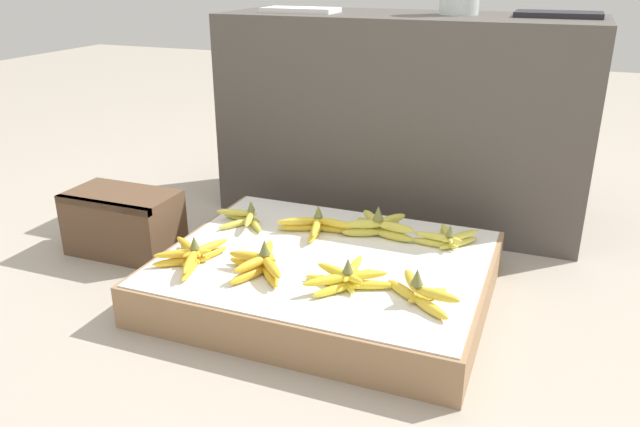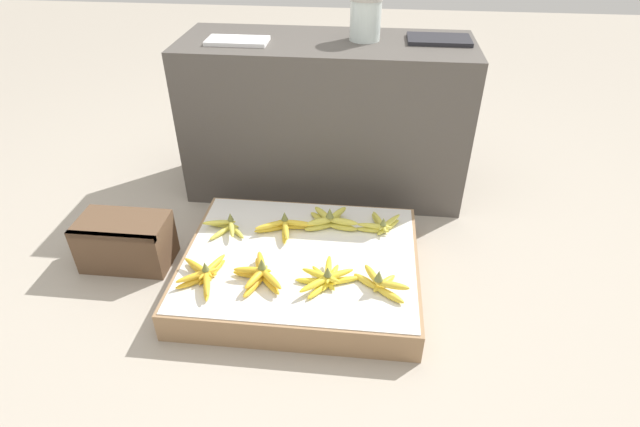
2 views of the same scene
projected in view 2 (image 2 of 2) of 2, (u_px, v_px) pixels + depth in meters
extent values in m
plane|color=#A89E8E|center=(301.00, 279.00, 2.11)|extent=(10.00, 10.00, 0.00)
cube|color=#997551|center=(301.00, 267.00, 2.07)|extent=(0.95, 0.78, 0.13)
cube|color=silver|center=(301.00, 255.00, 2.03)|extent=(0.93, 0.76, 0.00)
cube|color=#4C4742|center=(326.00, 118.00, 2.53)|extent=(1.38, 0.52, 0.77)
cube|color=brown|center=(126.00, 242.00, 2.14)|extent=(0.37, 0.21, 0.22)
cube|color=#402E20|center=(111.00, 237.00, 2.01)|extent=(0.37, 0.02, 0.02)
ellipsoid|color=gold|center=(212.00, 272.00, 1.93)|extent=(0.08, 0.16, 0.02)
ellipsoid|color=gold|center=(199.00, 271.00, 1.94)|extent=(0.14, 0.12, 0.02)
ellipsoid|color=gold|center=(196.00, 281.00, 1.89)|extent=(0.15, 0.12, 0.02)
ellipsoid|color=gold|center=(207.00, 286.00, 1.86)|extent=(0.07, 0.16, 0.02)
ellipsoid|color=gold|center=(212.00, 267.00, 1.92)|extent=(0.08, 0.16, 0.02)
ellipsoid|color=gold|center=(198.00, 267.00, 1.92)|extent=(0.15, 0.11, 0.02)
ellipsoid|color=gold|center=(197.00, 275.00, 1.88)|extent=(0.15, 0.11, 0.02)
ellipsoid|color=gold|center=(207.00, 281.00, 1.85)|extent=(0.08, 0.16, 0.02)
cone|color=olive|center=(205.00, 266.00, 1.87)|extent=(0.03, 0.03, 0.04)
ellipsoid|color=gold|center=(261.00, 269.00, 1.94)|extent=(0.08, 0.14, 0.03)
ellipsoid|color=gold|center=(251.00, 274.00, 1.92)|extent=(0.15, 0.04, 0.03)
ellipsoid|color=gold|center=(255.00, 285.00, 1.87)|extent=(0.08, 0.15, 0.03)
ellipsoid|color=gold|center=(269.00, 283.00, 1.88)|extent=(0.12, 0.13, 0.03)
ellipsoid|color=gold|center=(261.00, 263.00, 1.93)|extent=(0.07, 0.15, 0.03)
ellipsoid|color=gold|center=(252.00, 270.00, 1.89)|extent=(0.15, 0.03, 0.03)
ellipsoid|color=gold|center=(256.00, 277.00, 1.86)|extent=(0.08, 0.14, 0.03)
ellipsoid|color=gold|center=(270.00, 278.00, 1.86)|extent=(0.12, 0.12, 0.03)
cone|color=olive|center=(262.00, 263.00, 1.87)|extent=(0.03, 0.03, 0.04)
ellipsoid|color=yellow|center=(340.00, 281.00, 1.89)|extent=(0.16, 0.08, 0.03)
ellipsoid|color=yellow|center=(331.00, 277.00, 1.90)|extent=(0.07, 0.16, 0.03)
ellipsoid|color=yellow|center=(323.00, 278.00, 1.90)|extent=(0.12, 0.14, 0.03)
ellipsoid|color=yellow|center=(316.00, 282.00, 1.88)|extent=(0.16, 0.03, 0.03)
ellipsoid|color=yellow|center=(322.00, 287.00, 1.86)|extent=(0.11, 0.15, 0.03)
ellipsoid|color=yellow|center=(335.00, 275.00, 1.88)|extent=(0.15, 0.10, 0.03)
ellipsoid|color=yellow|center=(328.00, 269.00, 1.90)|extent=(0.03, 0.16, 0.03)
ellipsoid|color=yellow|center=(321.00, 275.00, 1.88)|extent=(0.16, 0.08, 0.03)
ellipsoid|color=yellow|center=(317.00, 283.00, 1.84)|extent=(0.13, 0.13, 0.03)
cone|color=olive|center=(328.00, 271.00, 1.85)|extent=(0.03, 0.03, 0.04)
ellipsoid|color=gold|center=(390.00, 295.00, 1.82)|extent=(0.12, 0.09, 0.03)
ellipsoid|color=gold|center=(384.00, 283.00, 1.87)|extent=(0.10, 0.11, 0.03)
ellipsoid|color=gold|center=(367.00, 282.00, 1.88)|extent=(0.12, 0.10, 0.03)
ellipsoid|color=gold|center=(393.00, 285.00, 1.83)|extent=(0.13, 0.05, 0.03)
ellipsoid|color=gold|center=(373.00, 275.00, 1.87)|extent=(0.08, 0.12, 0.03)
cone|color=olive|center=(379.00, 275.00, 1.82)|extent=(0.03, 0.03, 0.04)
ellipsoid|color=gold|center=(223.00, 225.00, 2.18)|extent=(0.14, 0.03, 0.02)
ellipsoid|color=gold|center=(222.00, 232.00, 2.14)|extent=(0.10, 0.13, 0.02)
ellipsoid|color=gold|center=(235.00, 230.00, 2.15)|extent=(0.11, 0.12, 0.02)
ellipsoid|color=gold|center=(219.00, 223.00, 2.16)|extent=(0.15, 0.05, 0.02)
ellipsoid|color=gold|center=(232.00, 227.00, 2.13)|extent=(0.07, 0.14, 0.02)
cone|color=olive|center=(230.00, 217.00, 2.15)|extent=(0.03, 0.03, 0.04)
ellipsoid|color=gold|center=(273.00, 228.00, 2.16)|extent=(0.16, 0.08, 0.02)
ellipsoid|color=gold|center=(285.00, 232.00, 2.14)|extent=(0.05, 0.17, 0.02)
ellipsoid|color=gold|center=(295.00, 226.00, 2.17)|extent=(0.17, 0.04, 0.02)
ellipsoid|color=gold|center=(273.00, 225.00, 2.14)|extent=(0.16, 0.10, 0.02)
ellipsoid|color=gold|center=(286.00, 228.00, 2.12)|extent=(0.06, 0.17, 0.02)
ellipsoid|color=gold|center=(296.00, 223.00, 2.15)|extent=(0.17, 0.04, 0.02)
cone|color=olive|center=(285.00, 216.00, 2.14)|extent=(0.03, 0.03, 0.04)
ellipsoid|color=gold|center=(343.00, 227.00, 2.17)|extent=(0.13, 0.05, 0.03)
ellipsoid|color=gold|center=(334.00, 220.00, 2.21)|extent=(0.07, 0.13, 0.03)
ellipsoid|color=gold|center=(320.00, 219.00, 2.22)|extent=(0.11, 0.11, 0.03)
ellipsoid|color=gold|center=(319.00, 227.00, 2.17)|extent=(0.13, 0.08, 0.03)
ellipsoid|color=gold|center=(343.00, 222.00, 2.15)|extent=(0.13, 0.05, 0.03)
ellipsoid|color=gold|center=(337.00, 214.00, 2.20)|extent=(0.09, 0.12, 0.03)
ellipsoid|color=gold|center=(323.00, 214.00, 2.20)|extent=(0.10, 0.12, 0.03)
ellipsoid|color=gold|center=(321.00, 221.00, 2.15)|extent=(0.13, 0.08, 0.03)
cone|color=olive|center=(330.00, 213.00, 2.14)|extent=(0.03, 0.03, 0.05)
ellipsoid|color=gold|center=(388.00, 227.00, 2.17)|extent=(0.11, 0.13, 0.02)
ellipsoid|color=gold|center=(378.00, 223.00, 2.20)|extent=(0.07, 0.15, 0.02)
ellipsoid|color=gold|center=(372.00, 230.00, 2.15)|extent=(0.15, 0.03, 0.02)
ellipsoid|color=gold|center=(389.00, 222.00, 2.17)|extent=(0.11, 0.14, 0.02)
ellipsoid|color=gold|center=(379.00, 221.00, 2.17)|extent=(0.08, 0.15, 0.02)
ellipsoid|color=gold|center=(375.00, 226.00, 2.14)|extent=(0.15, 0.03, 0.02)
cone|color=olive|center=(384.00, 221.00, 2.12)|extent=(0.03, 0.03, 0.04)
cylinder|color=silver|center=(365.00, 20.00, 2.27)|extent=(0.14, 0.14, 0.18)
cube|color=white|center=(237.00, 41.00, 2.27)|extent=(0.28, 0.14, 0.02)
cube|color=#232328|center=(439.00, 39.00, 2.29)|extent=(0.29, 0.18, 0.02)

